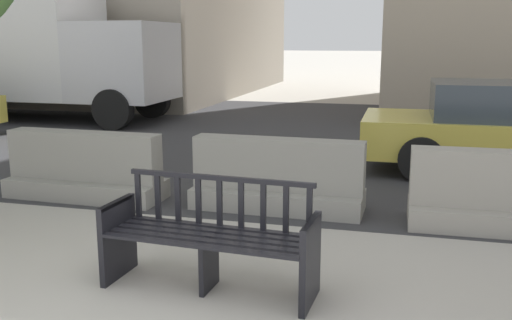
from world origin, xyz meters
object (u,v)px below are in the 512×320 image
(jersey_barrier_left, at_px, (85,171))
(jersey_barrier_right, at_px, (509,199))
(street_bench, at_px, (210,241))
(delivery_truck, at_px, (27,51))
(jersey_barrier_centre, at_px, (278,181))

(jersey_barrier_left, relative_size, jersey_barrier_right, 1.01)
(street_bench, bearing_deg, delivery_truck, 132.30)
(jersey_barrier_centre, relative_size, jersey_barrier_right, 1.00)
(jersey_barrier_centre, height_order, jersey_barrier_left, same)
(street_bench, xyz_separation_m, jersey_barrier_centre, (0.05, 2.28, -0.06))
(jersey_barrier_centre, bearing_deg, street_bench, -91.35)
(jersey_barrier_right, bearing_deg, jersey_barrier_centre, 176.48)
(jersey_barrier_left, height_order, jersey_barrier_right, same)
(street_bench, relative_size, jersey_barrier_left, 0.85)
(street_bench, xyz_separation_m, jersey_barrier_left, (-2.39, 2.15, -0.06))
(jersey_barrier_centre, bearing_deg, jersey_barrier_left, -177.18)
(jersey_barrier_centre, distance_m, jersey_barrier_right, 2.49)
(jersey_barrier_centre, xyz_separation_m, jersey_barrier_right, (2.49, -0.15, 0.00))
(jersey_barrier_centre, relative_size, delivery_truck, 0.30)
(street_bench, relative_size, jersey_barrier_right, 0.86)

